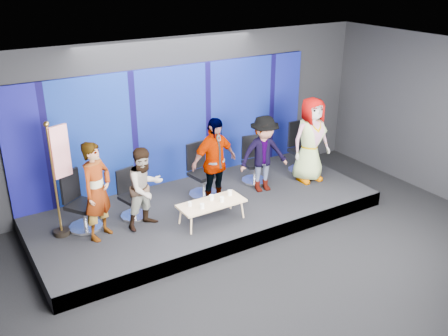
% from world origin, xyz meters
% --- Properties ---
extents(ground, '(10.00, 10.00, 0.00)m').
position_xyz_m(ground, '(0.00, 0.00, 0.00)').
color(ground, black).
rests_on(ground, ground).
extents(room_walls, '(10.02, 8.02, 3.51)m').
position_xyz_m(room_walls, '(0.00, 0.00, 2.43)').
color(room_walls, black).
rests_on(room_walls, ground).
extents(riser, '(7.00, 3.00, 0.30)m').
position_xyz_m(riser, '(0.00, 2.50, 0.15)').
color(riser, black).
rests_on(riser, ground).
extents(backdrop, '(7.00, 0.08, 2.60)m').
position_xyz_m(backdrop, '(0.00, 3.95, 1.60)').
color(backdrop, '#0E0755').
rests_on(backdrop, riser).
extents(chair_a, '(0.88, 0.88, 1.13)m').
position_xyz_m(chair_a, '(-2.45, 2.85, 0.67)').
color(chair_a, silver).
rests_on(chair_a, riser).
extents(panelist_a, '(0.80, 0.73, 1.82)m').
position_xyz_m(panelist_a, '(-2.25, 2.38, 1.21)').
color(panelist_a, black).
rests_on(panelist_a, riser).
extents(chair_b, '(0.66, 0.66, 0.97)m').
position_xyz_m(chair_b, '(-1.48, 2.80, 0.62)').
color(chair_b, silver).
rests_on(chair_b, riser).
extents(panelist_b, '(0.89, 0.76, 1.57)m').
position_xyz_m(panelist_b, '(-1.38, 2.31, 1.09)').
color(panelist_b, black).
rests_on(panelist_b, riser).
extents(chair_c, '(0.73, 0.73, 1.14)m').
position_xyz_m(chair_c, '(0.15, 2.93, 0.68)').
color(chair_c, silver).
rests_on(chair_c, riser).
extents(panelist_c, '(1.14, 0.61, 1.85)m').
position_xyz_m(panelist_c, '(0.16, 2.42, 1.23)').
color(panelist_c, black).
rests_on(panelist_c, riser).
extents(chair_d, '(0.68, 0.68, 1.04)m').
position_xyz_m(chair_d, '(1.50, 2.95, 0.64)').
color(chair_d, silver).
rests_on(chair_d, riser).
extents(panelist_d, '(1.18, 0.80, 1.68)m').
position_xyz_m(panelist_d, '(1.40, 2.45, 1.14)').
color(panelist_d, black).
rests_on(panelist_d, riser).
extents(chair_e, '(0.70, 0.70, 1.19)m').
position_xyz_m(chair_e, '(2.79, 2.84, 0.69)').
color(chair_e, silver).
rests_on(chair_e, riser).
extents(panelist_e, '(0.97, 0.65, 1.93)m').
position_xyz_m(panelist_e, '(2.61, 2.36, 1.26)').
color(panelist_e, black).
rests_on(panelist_e, riser).
extents(coffee_table, '(1.30, 0.57, 0.40)m').
position_xyz_m(coffee_table, '(-0.25, 1.83, 0.67)').
color(coffee_table, tan).
rests_on(coffee_table, riser).
extents(mug_a, '(0.07, 0.07, 0.09)m').
position_xyz_m(mug_a, '(-0.67, 1.90, 0.74)').
color(mug_a, white).
rests_on(mug_a, coffee_table).
extents(mug_b, '(0.08, 0.08, 0.10)m').
position_xyz_m(mug_b, '(-0.52, 1.70, 0.75)').
color(mug_b, white).
rests_on(mug_b, coffee_table).
extents(mug_c, '(0.09, 0.09, 0.10)m').
position_xyz_m(mug_c, '(-0.20, 1.91, 0.75)').
color(mug_c, white).
rests_on(mug_c, coffee_table).
extents(mug_d, '(0.09, 0.09, 0.10)m').
position_xyz_m(mug_d, '(-0.06, 1.75, 0.75)').
color(mug_d, white).
rests_on(mug_d, coffee_table).
extents(mug_e, '(0.09, 0.09, 0.10)m').
position_xyz_m(mug_e, '(0.21, 1.91, 0.75)').
color(mug_e, white).
rests_on(mug_e, coffee_table).
extents(flag_stand, '(0.49, 0.29, 2.18)m').
position_xyz_m(flag_stand, '(-2.75, 2.84, 1.45)').
color(flag_stand, black).
rests_on(flag_stand, riser).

